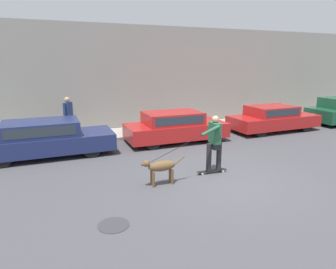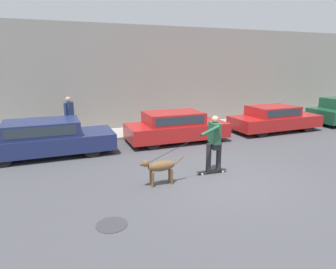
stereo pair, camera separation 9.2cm
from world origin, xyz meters
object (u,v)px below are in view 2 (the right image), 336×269
object	(u,v)px
parked_car_0	(47,138)
dog	(160,167)
parked_car_2	(274,119)
pedestrian_with_bag	(70,115)
parked_car_1	(176,127)
skateboarder	(214,141)

from	to	relation	value
parked_car_0	dog	world-z (taller)	parked_car_0
parked_car_2	dog	bearing A→B (deg)	-151.49
pedestrian_with_bag	dog	bearing A→B (deg)	-39.03
parked_car_1	parked_car_2	world-z (taller)	parked_car_1
parked_car_1	pedestrian_with_bag	world-z (taller)	pedestrian_with_bag
dog	parked_car_2	bearing A→B (deg)	-152.02
dog	skateboarder	distance (m)	1.81
parked_car_1	skateboarder	size ratio (longest dim) A/B	1.60
parked_car_0	parked_car_1	bearing A→B (deg)	0.66
parked_car_0	skateboarder	size ratio (longest dim) A/B	1.73
dog	skateboarder	world-z (taller)	skateboarder
parked_car_0	skateboarder	distance (m)	5.81
parked_car_0	pedestrian_with_bag	size ratio (longest dim) A/B	2.64
skateboarder	pedestrian_with_bag	world-z (taller)	pedestrian_with_bag
parked_car_0	pedestrian_with_bag	bearing A→B (deg)	62.61
skateboarder	parked_car_2	bearing A→B (deg)	-141.93
parked_car_0	parked_car_2	distance (m)	9.95
skateboarder	pedestrian_with_bag	bearing A→B (deg)	-52.83
parked_car_1	pedestrian_with_bag	distance (m)	4.36
parked_car_2	pedestrian_with_bag	size ratio (longest dim) A/B	2.52
parked_car_2	pedestrian_with_bag	distance (m)	9.20
dog	pedestrian_with_bag	size ratio (longest dim) A/B	0.73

